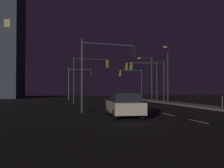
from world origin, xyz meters
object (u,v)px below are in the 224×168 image
object	(u,v)px
car	(124,105)
traffic_light_overhead_east	(143,73)
street_lamp_across_street	(167,69)
traffic_light_far_right	(131,78)
traffic_light_far_center	(89,71)
traffic_light_near_right	(106,62)
street_lamp_corner	(149,74)
traffic_light_near_left	(149,72)
traffic_light_far_left	(79,77)

from	to	relation	value
car	traffic_light_overhead_east	world-z (taller)	traffic_light_overhead_east
traffic_light_overhead_east	street_lamp_across_street	distance (m)	3.95
traffic_light_far_right	traffic_light_overhead_east	distance (m)	6.40
street_lamp_across_street	traffic_light_far_right	bearing A→B (deg)	102.97
traffic_light_far_center	traffic_light_near_right	bearing A→B (deg)	-89.23
traffic_light_overhead_east	street_lamp_corner	world-z (taller)	street_lamp_corner
car	traffic_light_near_left	distance (m)	18.14
traffic_light_far_center	traffic_light_near_left	xyz separation A→B (m)	(7.99, 0.77, -0.05)
car	traffic_light_near_left	xyz separation A→B (m)	(7.41, 16.24, 3.22)
car	traffic_light_overhead_east	distance (m)	20.64
traffic_light_near_left	street_lamp_across_street	bearing A→B (deg)	-12.65
traffic_light_far_right	traffic_light_overhead_east	world-z (taller)	traffic_light_overhead_east
traffic_light_far_right	traffic_light_far_left	size ratio (longest dim) A/B	0.93
traffic_light_far_left	car	bearing A→B (deg)	-87.99
traffic_light_far_left	traffic_light_near_right	world-z (taller)	traffic_light_near_right
traffic_light_far_left	traffic_light_near_right	size ratio (longest dim) A/B	0.97
traffic_light_overhead_east	street_lamp_across_street	world-z (taller)	street_lamp_across_street
traffic_light_far_right	street_lamp_across_street	distance (m)	9.88
traffic_light_near_left	traffic_light_near_right	distance (m)	14.43
traffic_light_overhead_east	street_lamp_across_street	bearing A→B (deg)	-54.89
car	street_lamp_corner	distance (m)	24.48
traffic_light_far_right	traffic_light_far_center	world-z (taller)	traffic_light_far_center
traffic_light_near_left	street_lamp_corner	size ratio (longest dim) A/B	0.81
car	traffic_light_far_right	xyz separation A→B (m)	(7.57, 25.31, 2.92)
car	traffic_light_far_right	size ratio (longest dim) A/B	0.88
traffic_light_far_center	traffic_light_near_left	bearing A→B (deg)	5.51
traffic_light_overhead_east	traffic_light_far_center	bearing A→B (deg)	-156.86
traffic_light_near_left	street_lamp_corner	xyz separation A→B (m)	(2.18, 6.02, 0.23)
street_lamp_across_street	car	bearing A→B (deg)	-121.91
traffic_light_overhead_east	traffic_light_near_left	xyz separation A→B (m)	(-0.10, -2.69, -0.13)
traffic_light_far_right	traffic_light_near_left	distance (m)	9.08
traffic_light_far_left	street_lamp_corner	size ratio (longest dim) A/B	0.81
car	street_lamp_across_street	distance (m)	18.87
traffic_light_far_left	street_lamp_across_street	world-z (taller)	street_lamp_across_street
traffic_light_near_left	traffic_light_near_right	size ratio (longest dim) A/B	0.97
street_lamp_across_street	traffic_light_near_right	bearing A→B (deg)	-131.38
traffic_light_near_left	street_lamp_across_street	distance (m)	2.47
traffic_light_overhead_east	traffic_light_near_right	size ratio (longest dim) A/B	1.00
street_lamp_corner	street_lamp_across_street	size ratio (longest dim) A/B	0.93
traffic_light_far_right	traffic_light_far_center	xyz separation A→B (m)	(-8.15, -9.84, 0.35)
traffic_light_near_right	traffic_light_near_left	bearing A→B (deg)	57.09
car	traffic_light_far_left	xyz separation A→B (m)	(-0.97, 27.63, 3.03)
traffic_light_near_left	street_lamp_across_street	xyz separation A→B (m)	(2.37, -0.53, 0.48)
traffic_light_far_right	traffic_light_far_center	bearing A→B (deg)	-129.63
traffic_light_overhead_east	traffic_light_far_left	bearing A→B (deg)	134.27
traffic_light_near_left	traffic_light_far_left	bearing A→B (deg)	126.35
traffic_light_far_left	street_lamp_corner	world-z (taller)	street_lamp_corner
traffic_light_far_left	traffic_light_near_right	xyz separation A→B (m)	(0.54, -23.51, 0.15)
traffic_light_far_right	traffic_light_near_right	xyz separation A→B (m)	(-8.00, -21.19, 0.26)
traffic_light_far_left	traffic_light_far_right	bearing A→B (deg)	-15.22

